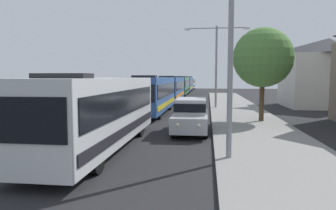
{
  "coord_description": "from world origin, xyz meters",
  "views": [
    {
      "loc": [
        3.3,
        -2.53,
        3.1
      ],
      "look_at": [
        1.28,
        13.17,
        1.65
      ],
      "focal_mm": 32.93,
      "sensor_mm": 36.0,
      "label": 1
    }
  ],
  "objects_px": {
    "box_truck_oncoming": "(176,82)",
    "roadside_tree": "(263,58)",
    "bus_rear": "(185,84)",
    "streetlamp_near": "(231,12)",
    "bus_tail_end": "(189,82)",
    "bus_middle": "(170,88)",
    "white_suv": "(191,114)",
    "bus_second_in_line": "(152,94)",
    "streetlamp_mid": "(216,57)",
    "bus_fourth_in_line": "(180,85)",
    "bus_lead": "(99,110)"
  },
  "relations": [
    {
      "from": "streetlamp_near",
      "to": "roadside_tree",
      "type": "height_order",
      "value": "streetlamp_near"
    },
    {
      "from": "bus_fourth_in_line",
      "to": "box_truck_oncoming",
      "type": "bearing_deg",
      "value": 97.18
    },
    {
      "from": "bus_middle",
      "to": "bus_tail_end",
      "type": "xyz_separation_m",
      "value": [
        -0.0,
        39.54,
        -0.0
      ]
    },
    {
      "from": "bus_rear",
      "to": "streetlamp_mid",
      "type": "bearing_deg",
      "value": -81.0
    },
    {
      "from": "bus_second_in_line",
      "to": "bus_fourth_in_line",
      "type": "xyz_separation_m",
      "value": [
        -0.0,
        26.04,
        -0.0
      ]
    },
    {
      "from": "bus_second_in_line",
      "to": "bus_rear",
      "type": "height_order",
      "value": "same"
    },
    {
      "from": "box_truck_oncoming",
      "to": "streetlamp_near",
      "type": "height_order",
      "value": "streetlamp_near"
    },
    {
      "from": "bus_second_in_line",
      "to": "streetlamp_near",
      "type": "height_order",
      "value": "streetlamp_near"
    },
    {
      "from": "bus_lead",
      "to": "bus_rear",
      "type": "xyz_separation_m",
      "value": [
        0.0,
        51.69,
        0.0
      ]
    },
    {
      "from": "bus_fourth_in_line",
      "to": "box_truck_oncoming",
      "type": "xyz_separation_m",
      "value": [
        -3.3,
        26.21,
        0.01
      ]
    },
    {
      "from": "bus_second_in_line",
      "to": "streetlamp_near",
      "type": "relative_size",
      "value": 1.3
    },
    {
      "from": "bus_rear",
      "to": "bus_tail_end",
      "type": "xyz_separation_m",
      "value": [
        -0.0,
        13.4,
        -0.0
      ]
    },
    {
      "from": "bus_rear",
      "to": "streetlamp_near",
      "type": "distance_m",
      "value": 53.37
    },
    {
      "from": "bus_lead",
      "to": "streetlamp_mid",
      "type": "relative_size",
      "value": 1.39
    },
    {
      "from": "white_suv",
      "to": "streetlamp_near",
      "type": "height_order",
      "value": "streetlamp_near"
    },
    {
      "from": "bus_rear",
      "to": "box_truck_oncoming",
      "type": "bearing_deg",
      "value": 103.78
    },
    {
      "from": "bus_second_in_line",
      "to": "bus_tail_end",
      "type": "height_order",
      "value": "same"
    },
    {
      "from": "bus_middle",
      "to": "white_suv",
      "type": "bearing_deg",
      "value": -80.08
    },
    {
      "from": "bus_lead",
      "to": "white_suv",
      "type": "distance_m",
      "value": 5.78
    },
    {
      "from": "box_truck_oncoming",
      "to": "roadside_tree",
      "type": "height_order",
      "value": "roadside_tree"
    },
    {
      "from": "bus_lead",
      "to": "streetlamp_near",
      "type": "height_order",
      "value": "streetlamp_near"
    },
    {
      "from": "bus_lead",
      "to": "white_suv",
      "type": "xyz_separation_m",
      "value": [
        3.7,
        4.39,
        -0.66
      ]
    },
    {
      "from": "streetlamp_mid",
      "to": "bus_tail_end",
      "type": "bearing_deg",
      "value": 96.48
    },
    {
      "from": "bus_second_in_line",
      "to": "bus_middle",
      "type": "distance_m",
      "value": 12.65
    },
    {
      "from": "box_truck_oncoming",
      "to": "white_suv",
      "type": "bearing_deg",
      "value": -83.43
    },
    {
      "from": "bus_lead",
      "to": "bus_fourth_in_line",
      "type": "distance_m",
      "value": 38.95
    },
    {
      "from": "bus_middle",
      "to": "white_suv",
      "type": "height_order",
      "value": "bus_middle"
    },
    {
      "from": "bus_tail_end",
      "to": "white_suv",
      "type": "height_order",
      "value": "bus_tail_end"
    },
    {
      "from": "bus_rear",
      "to": "box_truck_oncoming",
      "type": "relative_size",
      "value": 1.63
    },
    {
      "from": "streetlamp_near",
      "to": "streetlamp_mid",
      "type": "relative_size",
      "value": 1.1
    },
    {
      "from": "bus_lead",
      "to": "streetlamp_near",
      "type": "xyz_separation_m",
      "value": [
        5.4,
        -1.28,
        3.7
      ]
    },
    {
      "from": "bus_lead",
      "to": "box_truck_oncoming",
      "type": "distance_m",
      "value": 65.24
    },
    {
      "from": "bus_middle",
      "to": "bus_rear",
      "type": "distance_m",
      "value": 26.14
    },
    {
      "from": "box_truck_oncoming",
      "to": "streetlamp_near",
      "type": "bearing_deg",
      "value": -82.54
    },
    {
      "from": "white_suv",
      "to": "streetlamp_mid",
      "type": "distance_m",
      "value": 13.88
    },
    {
      "from": "bus_rear",
      "to": "streetlamp_near",
      "type": "relative_size",
      "value": 1.42
    },
    {
      "from": "bus_fourth_in_line",
      "to": "bus_second_in_line",
      "type": "bearing_deg",
      "value": -90.0
    },
    {
      "from": "bus_middle",
      "to": "white_suv",
      "type": "distance_m",
      "value": 21.49
    },
    {
      "from": "bus_middle",
      "to": "roadside_tree",
      "type": "height_order",
      "value": "roadside_tree"
    },
    {
      "from": "bus_second_in_line",
      "to": "bus_tail_end",
      "type": "bearing_deg",
      "value": 90.0
    },
    {
      "from": "bus_rear",
      "to": "bus_lead",
      "type": "bearing_deg",
      "value": -90.0
    },
    {
      "from": "white_suv",
      "to": "roadside_tree",
      "type": "height_order",
      "value": "roadside_tree"
    },
    {
      "from": "streetlamp_mid",
      "to": "roadside_tree",
      "type": "distance_m",
      "value": 9.49
    },
    {
      "from": "bus_tail_end",
      "to": "bus_fourth_in_line",
      "type": "bearing_deg",
      "value": -90.0
    },
    {
      "from": "bus_lead",
      "to": "bus_tail_end",
      "type": "height_order",
      "value": "same"
    },
    {
      "from": "bus_lead",
      "to": "bus_second_in_line",
      "type": "height_order",
      "value": "same"
    },
    {
      "from": "bus_second_in_line",
      "to": "streetlamp_mid",
      "type": "xyz_separation_m",
      "value": [
        5.4,
        4.7,
        3.28
      ]
    },
    {
      "from": "bus_tail_end",
      "to": "box_truck_oncoming",
      "type": "bearing_deg",
      "value": 178.9
    },
    {
      "from": "bus_rear",
      "to": "streetlamp_near",
      "type": "xyz_separation_m",
      "value": [
        5.4,
        -52.97,
        3.7
      ]
    },
    {
      "from": "bus_fourth_in_line",
      "to": "bus_tail_end",
      "type": "distance_m",
      "value": 26.15
    }
  ]
}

